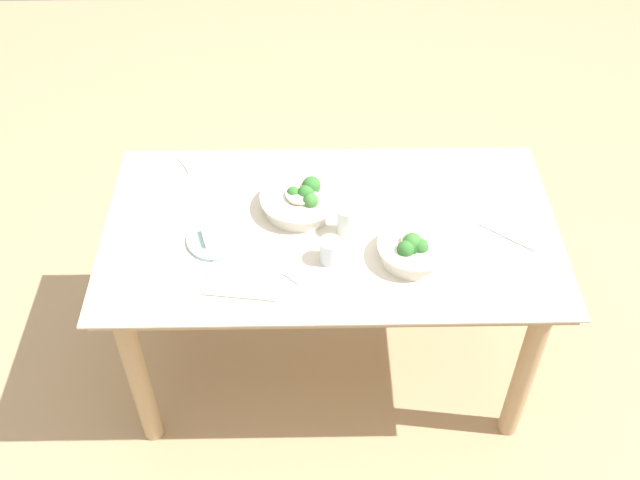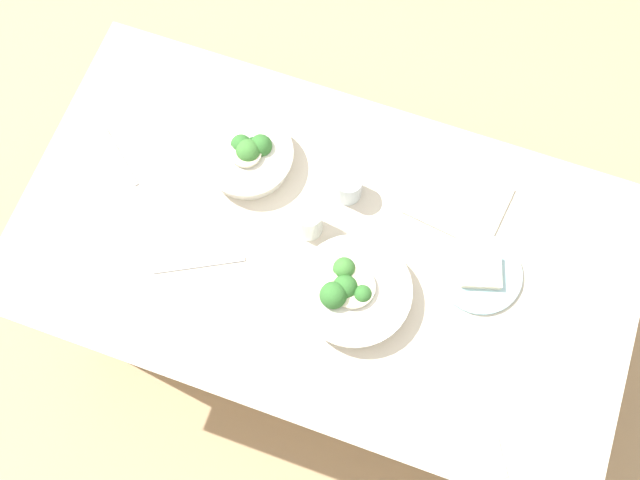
{
  "view_description": "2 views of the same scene",
  "coord_description": "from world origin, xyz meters",
  "views": [
    {
      "loc": [
        0.06,
        1.75,
        2.39
      ],
      "look_at": [
        0.04,
        0.09,
        0.75
      ],
      "focal_mm": 41.97,
      "sensor_mm": 36.0,
      "label": 1
    },
    {
      "loc": [
        0.17,
        -0.52,
        2.36
      ],
      "look_at": [
        -0.01,
        0.0,
        0.75
      ],
      "focal_mm": 40.98,
      "sensor_mm": 36.0,
      "label": 2
    }
  ],
  "objects": [
    {
      "name": "broccoli_bowl_far",
      "position": [
        -0.25,
        0.15,
        0.76
      ],
      "size": [
        0.22,
        0.22,
        0.1
      ],
      "color": "silver",
      "rests_on": "dining_table"
    },
    {
      "name": "ground_plane",
      "position": [
        0.0,
        0.0,
        0.0
      ],
      "size": [
        6.0,
        6.0,
        0.0
      ],
      "primitive_type": "plane",
      "color": "tan"
    },
    {
      "name": "water_glass_center",
      "position": [
        0.01,
        0.15,
        0.76
      ],
      "size": [
        0.07,
        0.07,
        0.08
      ],
      "primitive_type": "cylinder",
      "color": "silver",
      "rests_on": "dining_table"
    },
    {
      "name": "fork_by_far_bowl",
      "position": [
        0.14,
        0.22,
        0.72
      ],
      "size": [
        0.08,
        0.07,
        0.0
      ],
      "rotation": [
        0.0,
        0.0,
        2.45
      ],
      "color": "#B7B7BC",
      "rests_on": "dining_table"
    },
    {
      "name": "napkin_folded_upper",
      "position": [
        0.27,
        0.22,
        0.73
      ],
      "size": [
        0.24,
        0.21,
        0.01
      ],
      "primitive_type": "cube",
      "rotation": [
        0.0,
        0.0,
        -0.14
      ],
      "color": "#B1A997",
      "rests_on": "dining_table"
    },
    {
      "name": "broccoli_bowl_near",
      "position": [
        0.1,
        -0.09,
        0.76
      ],
      "size": [
        0.26,
        0.26,
        0.1
      ],
      "color": "silver",
      "rests_on": "dining_table"
    },
    {
      "name": "table_knife_right",
      "position": [
        -0.26,
        -0.14,
        0.72
      ],
      "size": [
        0.2,
        0.11,
        0.0
      ],
      "primitive_type": "cube",
      "rotation": [
        0.0,
        0.0,
        0.49
      ],
      "color": "#B7B7BC",
      "rests_on": "dining_table"
    },
    {
      "name": "fork_by_near_bowl",
      "position": [
        0.51,
        -0.32,
        0.72
      ],
      "size": [
        0.05,
        0.09,
        0.0
      ],
      "rotation": [
        0.0,
        0.0,
        5.19
      ],
      "color": "#B7B7BC",
      "rests_on": "dining_table"
    },
    {
      "name": "water_glass_side",
      "position": [
        -0.05,
        0.03,
        0.77
      ],
      "size": [
        0.06,
        0.06,
        0.1
      ],
      "primitive_type": "cylinder",
      "color": "silver",
      "rests_on": "dining_table"
    },
    {
      "name": "dining_table",
      "position": [
        0.0,
        0.0,
        0.61
      ],
      "size": [
        1.47,
        0.81,
        0.72
      ],
      "color": "beige",
      "rests_on": "ground_plane"
    },
    {
      "name": "bread_side_plate",
      "position": [
        0.36,
        0.06,
        0.73
      ],
      "size": [
        0.2,
        0.2,
        0.03
      ],
      "color": "#99C6D1",
      "rests_on": "dining_table"
    },
    {
      "name": "table_knife_left",
      "position": [
        -0.56,
        0.06,
        0.72
      ],
      "size": [
        0.16,
        0.13,
        0.0
      ],
      "primitive_type": "cube",
      "rotation": [
        0.0,
        0.0,
        5.6
      ],
      "color": "#B7B7BC",
      "rests_on": "dining_table"
    }
  ]
}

